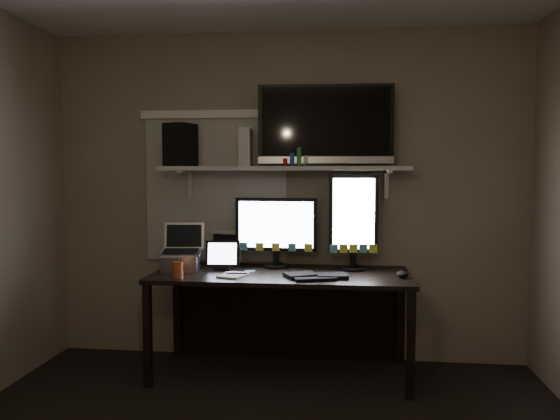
# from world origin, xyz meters

# --- Properties ---
(back_wall) EXTENTS (3.60, 0.00, 3.60)m
(back_wall) POSITION_xyz_m (0.00, 1.80, 1.25)
(back_wall) COLOR #776555
(back_wall) RESTS_ON floor
(window_blinds) EXTENTS (1.10, 0.02, 1.10)m
(window_blinds) POSITION_xyz_m (-0.55, 1.79, 1.30)
(window_blinds) COLOR #B2AEA0
(window_blinds) RESTS_ON back_wall
(desk) EXTENTS (1.80, 0.75, 0.73)m
(desk) POSITION_xyz_m (0.00, 1.55, 0.55)
(desk) COLOR black
(desk) RESTS_ON floor
(wall_shelf) EXTENTS (1.80, 0.35, 0.03)m
(wall_shelf) POSITION_xyz_m (0.00, 1.62, 1.46)
(wall_shelf) COLOR #ACACA7
(wall_shelf) RESTS_ON back_wall
(monitor_landscape) EXTENTS (0.61, 0.08, 0.53)m
(monitor_landscape) POSITION_xyz_m (-0.06, 1.64, 1.00)
(monitor_landscape) COLOR black
(monitor_landscape) RESTS_ON desk
(monitor_portrait) EXTENTS (0.36, 0.10, 0.71)m
(monitor_portrait) POSITION_xyz_m (0.50, 1.60, 1.08)
(monitor_portrait) COLOR black
(monitor_portrait) RESTS_ON desk
(keyboard) EXTENTS (0.45, 0.28, 0.03)m
(keyboard) POSITION_xyz_m (0.25, 1.28, 0.74)
(keyboard) COLOR black
(keyboard) RESTS_ON desk
(mouse) EXTENTS (0.08, 0.12, 0.04)m
(mouse) POSITION_xyz_m (0.83, 1.35, 0.75)
(mouse) COLOR black
(mouse) RESTS_ON desk
(notepad) EXTENTS (0.20, 0.25, 0.01)m
(notepad) POSITION_xyz_m (-0.31, 1.27, 0.74)
(notepad) COLOR beige
(notepad) RESTS_ON desk
(tablet) EXTENTS (0.25, 0.12, 0.22)m
(tablet) POSITION_xyz_m (-0.43, 1.48, 0.84)
(tablet) COLOR black
(tablet) RESTS_ON desk
(file_sorter) EXTENTS (0.22, 0.15, 0.25)m
(file_sorter) POSITION_xyz_m (-0.45, 1.72, 0.86)
(file_sorter) COLOR black
(file_sorter) RESTS_ON desk
(laptop) EXTENTS (0.32, 0.27, 0.33)m
(laptop) POSITION_xyz_m (-0.73, 1.43, 0.89)
(laptop) COLOR silver
(laptop) RESTS_ON desk
(cup) EXTENTS (0.08, 0.08, 0.11)m
(cup) POSITION_xyz_m (-0.67, 1.17, 0.78)
(cup) COLOR #973C1B
(cup) RESTS_ON desk
(sticky_notes) EXTENTS (0.36, 0.29, 0.00)m
(sticky_notes) POSITION_xyz_m (-0.35, 1.36, 0.73)
(sticky_notes) COLOR yellow
(sticky_notes) RESTS_ON desk
(tv) EXTENTS (0.98, 0.22, 0.59)m
(tv) POSITION_xyz_m (0.30, 1.63, 1.77)
(tv) COLOR black
(tv) RESTS_ON wall_shelf
(game_console) EXTENTS (0.09, 0.24, 0.28)m
(game_console) POSITION_xyz_m (-0.28, 1.64, 1.62)
(game_console) COLOR silver
(game_console) RESTS_ON wall_shelf
(speaker) EXTENTS (0.23, 0.26, 0.32)m
(speaker) POSITION_xyz_m (-0.78, 1.64, 1.64)
(speaker) COLOR black
(speaker) RESTS_ON wall_shelf
(bottles) EXTENTS (0.20, 0.05, 0.13)m
(bottles) POSITION_xyz_m (0.09, 1.58, 1.54)
(bottles) COLOR #A50F0C
(bottles) RESTS_ON wall_shelf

